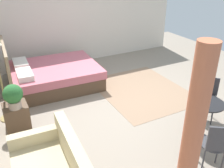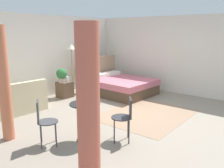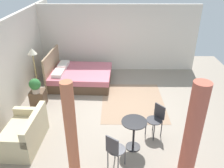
{
  "view_description": "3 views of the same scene",
  "coord_description": "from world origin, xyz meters",
  "px_view_note": "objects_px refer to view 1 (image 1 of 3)",
  "views": [
    {
      "loc": [
        -4.11,
        2.69,
        2.79
      ],
      "look_at": [
        -0.29,
        0.67,
        0.67
      ],
      "focal_mm": 40.31,
      "sensor_mm": 36.0,
      "label": 1
    },
    {
      "loc": [
        -4.72,
        -3.34,
        2.03
      ],
      "look_at": [
        -0.14,
        0.35,
        0.75
      ],
      "focal_mm": 38.3,
      "sensor_mm": 36.0,
      "label": 2
    },
    {
      "loc": [
        -5.83,
        0.17,
        3.8
      ],
      "look_at": [
        -0.18,
        0.21,
        0.86
      ],
      "focal_mm": 36.72,
      "sensor_mm": 36.0,
      "label": 3
    }
  ],
  "objects_px": {
    "bed": "(52,75)",
    "balcony_table": "(204,115)",
    "nightstand": "(17,117)",
    "cafe_chair_near_window": "(215,144)",
    "vase": "(12,99)",
    "cafe_chair_near_couch": "(208,94)",
    "potted_plant": "(13,95)"
  },
  "relations": [
    {
      "from": "potted_plant",
      "to": "cafe_chair_near_couch",
      "type": "distance_m",
      "value": 3.54
    },
    {
      "from": "nightstand",
      "to": "cafe_chair_near_window",
      "type": "xyz_separation_m",
      "value": [
        -2.42,
        -2.28,
        0.27
      ]
    },
    {
      "from": "vase",
      "to": "cafe_chair_near_window",
      "type": "relative_size",
      "value": 0.18
    },
    {
      "from": "nightstand",
      "to": "vase",
      "type": "xyz_separation_m",
      "value": [
        0.12,
        0.01,
        0.32
      ]
    },
    {
      "from": "potted_plant",
      "to": "vase",
      "type": "height_order",
      "value": "potted_plant"
    },
    {
      "from": "balcony_table",
      "to": "cafe_chair_near_window",
      "type": "height_order",
      "value": "cafe_chair_near_window"
    },
    {
      "from": "potted_plant",
      "to": "cafe_chair_near_couch",
      "type": "relative_size",
      "value": 0.53
    },
    {
      "from": "vase",
      "to": "nightstand",
      "type": "bearing_deg",
      "value": -175.92
    },
    {
      "from": "bed",
      "to": "vase",
      "type": "height_order",
      "value": "bed"
    },
    {
      "from": "nightstand",
      "to": "balcony_table",
      "type": "distance_m",
      "value": 3.28
    },
    {
      "from": "vase",
      "to": "cafe_chair_near_window",
      "type": "bearing_deg",
      "value": -137.91
    },
    {
      "from": "bed",
      "to": "vase",
      "type": "distance_m",
      "value": 1.72
    },
    {
      "from": "vase",
      "to": "cafe_chair_near_window",
      "type": "distance_m",
      "value": 3.42
    },
    {
      "from": "cafe_chair_near_couch",
      "to": "vase",
      "type": "bearing_deg",
      "value": 66.38
    },
    {
      "from": "bed",
      "to": "nightstand",
      "type": "height_order",
      "value": "bed"
    },
    {
      "from": "nightstand",
      "to": "cafe_chair_near_window",
      "type": "height_order",
      "value": "cafe_chair_near_window"
    },
    {
      "from": "nightstand",
      "to": "cafe_chair_near_couch",
      "type": "xyz_separation_m",
      "value": [
        -1.33,
        -3.31,
        0.27
      ]
    },
    {
      "from": "potted_plant",
      "to": "cafe_chair_near_couch",
      "type": "xyz_separation_m",
      "value": [
        -1.23,
        -3.31,
        -0.23
      ]
    },
    {
      "from": "nightstand",
      "to": "cafe_chair_near_window",
      "type": "distance_m",
      "value": 3.34
    },
    {
      "from": "potted_plant",
      "to": "balcony_table",
      "type": "height_order",
      "value": "potted_plant"
    },
    {
      "from": "nightstand",
      "to": "vase",
      "type": "distance_m",
      "value": 0.35
    },
    {
      "from": "cafe_chair_near_couch",
      "to": "cafe_chair_near_window",
      "type": "bearing_deg",
      "value": 136.55
    },
    {
      "from": "bed",
      "to": "balcony_table",
      "type": "relative_size",
      "value": 2.93
    },
    {
      "from": "balcony_table",
      "to": "vase",
      "type": "bearing_deg",
      "value": 54.87
    },
    {
      "from": "cafe_chair_near_window",
      "to": "vase",
      "type": "bearing_deg",
      "value": 42.09
    },
    {
      "from": "cafe_chair_near_couch",
      "to": "balcony_table",
      "type": "bearing_deg",
      "value": 128.53
    },
    {
      "from": "bed",
      "to": "balcony_table",
      "type": "distance_m",
      "value": 3.66
    },
    {
      "from": "vase",
      "to": "balcony_table",
      "type": "bearing_deg",
      "value": -125.13
    },
    {
      "from": "bed",
      "to": "nightstand",
      "type": "distance_m",
      "value": 1.78
    },
    {
      "from": "balcony_table",
      "to": "potted_plant",
      "type": "bearing_deg",
      "value": 57.95
    },
    {
      "from": "vase",
      "to": "potted_plant",
      "type": "bearing_deg",
      "value": -176.6
    },
    {
      "from": "potted_plant",
      "to": "cafe_chair_near_window",
      "type": "distance_m",
      "value": 3.26
    }
  ]
}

